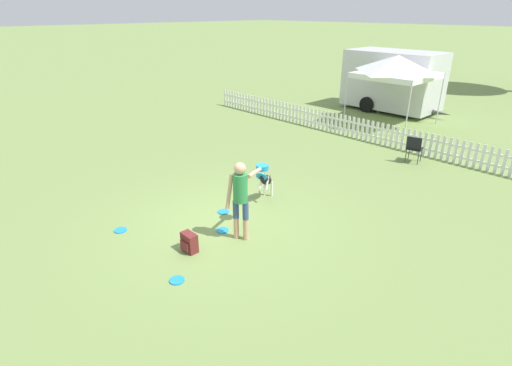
{
  "coord_description": "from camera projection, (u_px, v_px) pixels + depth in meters",
  "views": [
    {
      "loc": [
        5.93,
        -4.77,
        4.27
      ],
      "look_at": [
        0.16,
        0.73,
        0.78
      ],
      "focal_mm": 28.0,
      "sensor_mm": 36.0,
      "label": 1
    }
  ],
  "objects": [
    {
      "name": "frisbee_near_dog",
      "position": [
        177.0,
        280.0,
        6.81
      ],
      "size": [
        0.26,
        0.26,
        0.02
      ],
      "color": "#1E8CD8",
      "rests_on": "ground_plane"
    },
    {
      "name": "leaping_dog",
      "position": [
        265.0,
        180.0,
        9.48
      ],
      "size": [
        0.62,
        0.92,
        0.88
      ],
      "rotation": [
        0.0,
        0.0,
        -2.62
      ],
      "color": "black",
      "rests_on": "ground_plane"
    },
    {
      "name": "picket_fence",
      "position": [
        397.0,
        137.0,
        13.13
      ],
      "size": [
        17.97,
        0.04,
        0.75
      ],
      "color": "white",
      "rests_on": "ground_plane"
    },
    {
      "name": "frisbee_near_handler",
      "position": [
        222.0,
        230.0,
        8.35
      ],
      "size": [
        0.26,
        0.26,
        0.02
      ],
      "color": "#1E8CD8",
      "rests_on": "ground_plane"
    },
    {
      "name": "frisbee_far_scatter",
      "position": [
        223.0,
        212.0,
        9.11
      ],
      "size": [
        0.26,
        0.26,
        0.02
      ],
      "color": "#1E8CD8",
      "rests_on": "ground_plane"
    },
    {
      "name": "canopy_tent_main",
      "position": [
        397.0,
        67.0,
        15.24
      ],
      "size": [
        2.67,
        2.67,
        2.66
      ],
      "color": "silver",
      "rests_on": "ground_plane"
    },
    {
      "name": "backpack_on_grass",
      "position": [
        189.0,
        243.0,
        7.59
      ],
      "size": [
        0.33,
        0.23,
        0.38
      ],
      "color": "maroon",
      "rests_on": "ground_plane"
    },
    {
      "name": "folding_chair_center",
      "position": [
        414.0,
        147.0,
        11.87
      ],
      "size": [
        0.51,
        0.52,
        0.83
      ],
      "rotation": [
        0.0,
        0.0,
        3.35
      ],
      "color": "#333338",
      "rests_on": "ground_plane"
    },
    {
      "name": "handler_person",
      "position": [
        242.0,
        191.0,
        7.72
      ],
      "size": [
        0.45,
        1.1,
        1.64
      ],
      "rotation": [
        0.0,
        0.0,
        0.52
      ],
      "color": "tan",
      "rests_on": "ground_plane"
    },
    {
      "name": "frisbee_midfield",
      "position": [
        121.0,
        230.0,
        8.35
      ],
      "size": [
        0.26,
        0.26,
        0.02
      ],
      "color": "#1E8CD8",
      "rests_on": "ground_plane"
    },
    {
      "name": "equipment_trailer",
      "position": [
        393.0,
        80.0,
        17.78
      ],
      "size": [
        4.8,
        2.38,
        2.59
      ],
      "rotation": [
        0.0,
        0.0,
        0.0
      ],
      "color": "silver",
      "rests_on": "ground_plane"
    },
    {
      "name": "ground_plane",
      "position": [
        227.0,
        223.0,
        8.66
      ],
      "size": [
        240.0,
        240.0,
        0.0
      ],
      "primitive_type": "plane",
      "color": "olive"
    }
  ]
}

